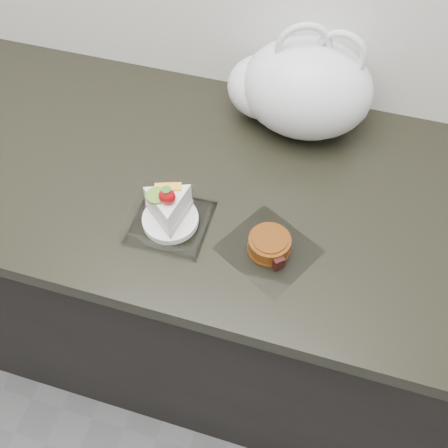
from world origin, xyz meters
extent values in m
cube|color=black|center=(0.00, 1.69, 0.43)|extent=(2.00, 0.60, 0.86)
cube|color=black|center=(0.00, 1.69, 0.88)|extent=(2.04, 0.64, 0.04)
cube|color=white|center=(0.05, 1.55, 0.90)|extent=(0.15, 0.15, 0.00)
cylinder|color=white|center=(0.05, 1.55, 0.91)|extent=(0.11, 0.11, 0.01)
ellipsoid|color=red|center=(0.06, 1.54, 1.00)|extent=(0.03, 0.03, 0.03)
cone|color=#2D7223|center=(0.06, 1.54, 1.01)|extent=(0.02, 0.02, 0.01)
cylinder|color=#6F9F2E|center=(0.03, 1.55, 0.99)|extent=(0.04, 0.04, 0.00)
cube|color=yellow|center=(0.05, 1.57, 0.99)|extent=(0.05, 0.03, 0.00)
cube|color=white|center=(0.25, 1.55, 0.90)|extent=(0.21, 0.21, 0.00)
cylinder|color=brown|center=(0.25, 1.55, 0.92)|extent=(0.10, 0.10, 0.03)
cylinder|color=brown|center=(0.25, 1.55, 0.91)|extent=(0.10, 0.10, 0.01)
cylinder|color=brown|center=(0.25, 1.55, 0.94)|extent=(0.08, 0.08, 0.00)
cube|color=black|center=(0.27, 1.52, 0.92)|extent=(0.03, 0.03, 0.03)
ellipsoid|color=white|center=(0.24, 1.90, 1.00)|extent=(0.30, 0.24, 0.21)
ellipsoid|color=white|center=(0.15, 1.90, 0.98)|extent=(0.18, 0.16, 0.14)
torus|color=white|center=(0.22, 1.89, 1.10)|extent=(0.11, 0.05, 0.11)
torus|color=white|center=(0.29, 1.90, 1.10)|extent=(0.11, 0.03, 0.11)
camera|label=1|loc=(0.31, 1.03, 1.69)|focal=40.00mm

